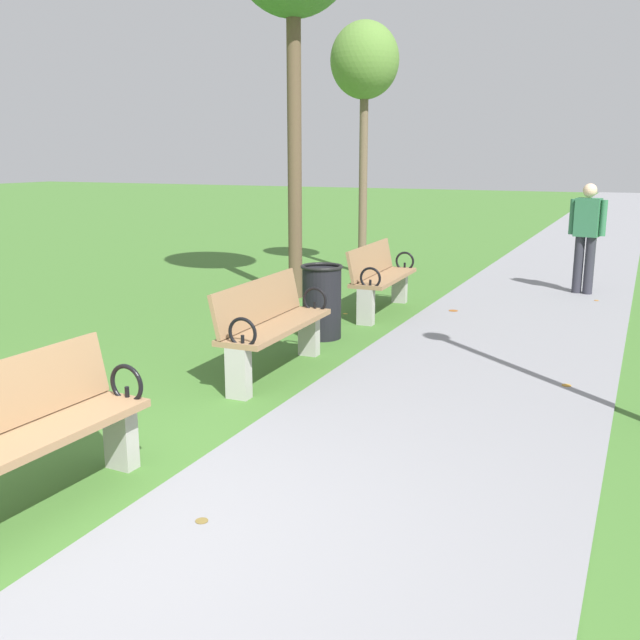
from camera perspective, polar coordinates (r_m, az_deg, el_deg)
The scene contains 9 objects.
ground_plane at distance 4.32m, azimuth -17.89°, elevation -16.01°, with size 80.00×80.00×0.00m, color #42722D.
paved_walkway at distance 20.87m, azimuth 20.81°, elevation 6.57°, with size 2.53×44.00×0.02m, color gray.
park_bench_1 at distance 4.48m, azimuth -22.68°, elevation -8.47°, with size 0.54×1.62×0.90m.
park_bench_2 at distance 6.78m, azimuth -3.85°, elevation -0.36°, with size 0.51×1.61×0.90m.
park_bench_3 at distance 9.48m, azimuth 4.82°, elevation 3.47°, with size 0.53×1.62×0.90m.
tree_2 at distance 12.68m, azimuth 3.57°, elevation 19.57°, with size 1.15×1.15×4.21m.
pedestrian_walking at distance 11.33m, azimuth 20.41°, elevation 6.53°, with size 0.52×0.28×1.62m.
trash_bin at distance 8.14m, azimuth 0.14°, elevation 1.49°, with size 0.48×0.48×0.84m.
scattered_leaves at distance 9.24m, azimuth 6.82°, elevation 0.21°, with size 4.64×8.43×0.02m.
Camera 1 is at (2.65, -2.72, 2.05)m, focal length 40.29 mm.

